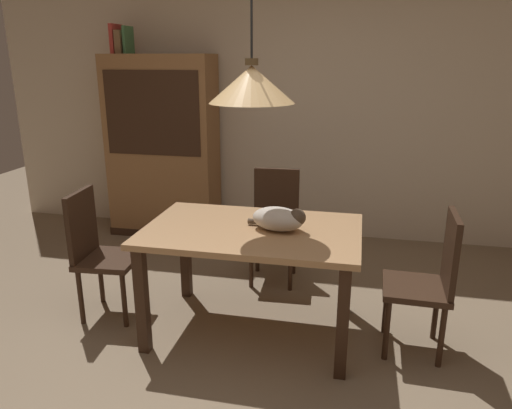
{
  "coord_description": "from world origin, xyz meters",
  "views": [
    {
      "loc": [
        0.68,
        -2.29,
        1.81
      ],
      "look_at": [
        0.01,
        0.78,
        0.85
      ],
      "focal_mm": 33.74,
      "sensor_mm": 36.0,
      "label": 1
    }
  ],
  "objects": [
    {
      "name": "dining_table",
      "position": [
        0.03,
        0.58,
        0.65
      ],
      "size": [
        1.4,
        0.9,
        0.75
      ],
      "color": "tan",
      "rests_on": "ground"
    },
    {
      "name": "chair_far_back",
      "position": [
        0.03,
        1.46,
        0.51
      ],
      "size": [
        0.42,
        0.42,
        0.93
      ],
      "color": "#382316",
      "rests_on": "ground"
    },
    {
      "name": "book_red_tall",
      "position": [
        -1.74,
        2.32,
        1.99
      ],
      "size": [
        0.04,
        0.22,
        0.28
      ],
      "primitive_type": "cube",
      "color": "#B73833",
      "rests_on": "hutch_bookcase"
    },
    {
      "name": "pendant_lamp",
      "position": [
        0.03,
        0.58,
        1.66
      ],
      "size": [
        0.52,
        0.52,
        1.3
      ],
      "color": "#E5B775"
    },
    {
      "name": "cat_sleeping",
      "position": [
        0.21,
        0.59,
        0.83
      ],
      "size": [
        0.4,
        0.28,
        0.16
      ],
      "color": "beige",
      "rests_on": "dining_table"
    },
    {
      "name": "book_green_slim",
      "position": [
        -1.61,
        2.32,
        1.98
      ],
      "size": [
        0.03,
        0.2,
        0.26
      ],
      "primitive_type": "cube",
      "color": "#427A4C",
      "rests_on": "hutch_bookcase"
    },
    {
      "name": "chair_left_side",
      "position": [
        -1.1,
        0.58,
        0.51
      ],
      "size": [
        0.43,
        0.43,
        0.93
      ],
      "color": "#382316",
      "rests_on": "ground"
    },
    {
      "name": "ground",
      "position": [
        0.0,
        0.0,
        0.0
      ],
      "size": [
        10.0,
        10.0,
        0.0
      ],
      "primitive_type": "plane",
      "color": "#847056"
    },
    {
      "name": "book_brown_thick",
      "position": [
        -1.67,
        2.32,
        1.96
      ],
      "size": [
        0.06,
        0.24,
        0.22
      ],
      "primitive_type": "cube",
      "color": "brown",
      "rests_on": "hutch_bookcase"
    },
    {
      "name": "chair_right_side",
      "position": [
        1.16,
        0.58,
        0.51
      ],
      "size": [
        0.41,
        0.41,
        0.93
      ],
      "color": "#382316",
      "rests_on": "ground"
    },
    {
      "name": "back_wall",
      "position": [
        0.0,
        2.65,
        1.45
      ],
      "size": [
        6.4,
        0.1,
        2.9
      ],
      "primitive_type": "cube",
      "color": "beige",
      "rests_on": "ground"
    },
    {
      "name": "hutch_bookcase",
      "position": [
        -1.31,
        2.32,
        0.89
      ],
      "size": [
        1.12,
        0.45,
        1.85
      ],
      "color": "olive",
      "rests_on": "ground"
    }
  ]
}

